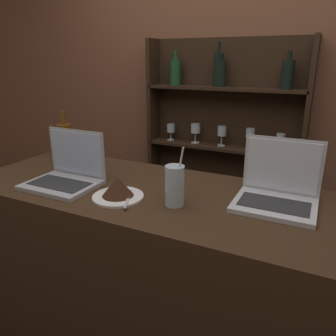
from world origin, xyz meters
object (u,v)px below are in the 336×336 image
water_glass (175,186)px  wine_bottle_amber (65,139)px  laptop_far (277,191)px  laptop_near (67,173)px  cake_plate (118,189)px

water_glass → wine_bottle_amber: size_ratio=0.92×
laptop_far → water_glass: 0.40m
laptop_near → cake_plate: size_ratio=1.48×
laptop_near → water_glass: 0.53m
laptop_far → wine_bottle_amber: (-1.21, 0.16, 0.04)m
laptop_far → wine_bottle_amber: wine_bottle_amber is taller
laptop_near → laptop_far: laptop_far is taller
laptop_near → laptop_far: (0.88, 0.19, 0.00)m
laptop_near → water_glass: same height
cake_plate → water_glass: size_ratio=0.89×
water_glass → cake_plate: bearing=-170.0°
cake_plate → wine_bottle_amber: bearing=148.2°
laptop_near → wine_bottle_amber: size_ratio=1.21×
wine_bottle_amber → laptop_far: bearing=-7.6°
cake_plate → water_glass: bearing=10.0°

